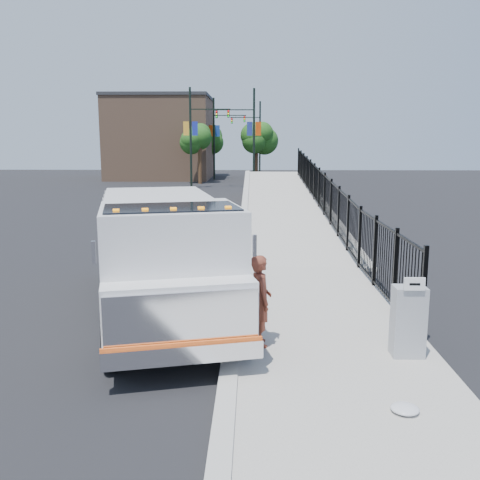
{
  "coord_description": "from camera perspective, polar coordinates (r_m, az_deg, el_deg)",
  "views": [
    {
      "loc": [
        0.38,
        -11.61,
        3.85
      ],
      "look_at": [
        0.05,
        2.0,
        1.31
      ],
      "focal_mm": 40.0,
      "sensor_mm": 36.0,
      "label": 1
    }
  ],
  "objects": [
    {
      "name": "arrow_sign",
      "position": [
        9.45,
        18.12,
        -4.48
      ],
      "size": [
        0.35,
        0.04,
        0.22
      ],
      "primitive_type": "cube",
      "color": "white",
      "rests_on": "utility_cabinet"
    },
    {
      "name": "worker",
      "position": [
        9.84,
        2.21,
        -6.46
      ],
      "size": [
        0.51,
        0.68,
        1.69
      ],
      "primitive_type": "imported",
      "rotation": [
        0.0,
        0.0,
        1.75
      ],
      "color": "brown",
      "rests_on": "sidewalk"
    },
    {
      "name": "truck",
      "position": [
        11.91,
        -8.2,
        -0.73
      ],
      "size": [
        4.36,
        8.35,
        2.73
      ],
      "rotation": [
        0.0,
        0.0,
        0.24
      ],
      "color": "black",
      "rests_on": "ground"
    },
    {
      "name": "sidewalk",
      "position": [
        10.45,
        9.97,
        -10.86
      ],
      "size": [
        3.55,
        12.0,
        0.12
      ],
      "primitive_type": "cube",
      "color": "#9E998E",
      "rests_on": "ground"
    },
    {
      "name": "iron_fence",
      "position": [
        24.01,
        8.96,
        3.38
      ],
      "size": [
        0.1,
        28.0,
        1.8
      ],
      "primitive_type": "cube",
      "color": "black",
      "rests_on": "ground"
    },
    {
      "name": "light_pole_1",
      "position": [
        44.39,
        1.09,
        11.22
      ],
      "size": [
        3.78,
        0.22,
        8.0
      ],
      "color": "black",
      "rests_on": "ground"
    },
    {
      "name": "debris",
      "position": [
        8.14,
        17.19,
        -16.81
      ],
      "size": [
        0.4,
        0.4,
        0.1
      ],
      "primitive_type": "ellipsoid",
      "color": "silver",
      "rests_on": "sidewalk"
    },
    {
      "name": "tree_0",
      "position": [
        48.69,
        -4.32,
        10.62
      ],
      "size": [
        2.32,
        2.32,
        5.16
      ],
      "color": "#382314",
      "rests_on": "ground"
    },
    {
      "name": "tree_2",
      "position": [
        59.75,
        -3.35,
        10.65
      ],
      "size": [
        3.02,
        3.02,
        5.51
      ],
      "color": "#382314",
      "rests_on": "ground"
    },
    {
      "name": "light_pole_3",
      "position": [
        58.97,
        1.84,
        11.06
      ],
      "size": [
        3.77,
        0.22,
        8.0
      ],
      "color": "black",
      "rests_on": "ground"
    },
    {
      "name": "ground",
      "position": [
        12.24,
        -0.48,
        -7.76
      ],
      "size": [
        120.0,
        120.0,
        0.0
      ],
      "primitive_type": "plane",
      "color": "black",
      "rests_on": "ground"
    },
    {
      "name": "utility_cabinet",
      "position": [
        9.86,
        17.5,
        -8.28
      ],
      "size": [
        0.55,
        0.4,
        1.25
      ],
      "primitive_type": "cube",
      "color": "gray",
      "rests_on": "sidewalk"
    },
    {
      "name": "light_pole_2",
      "position": [
        54.28,
        -2.46,
        11.09
      ],
      "size": [
        3.78,
        0.22,
        8.0
      ],
      "color": "black",
      "rests_on": "ground"
    },
    {
      "name": "building",
      "position": [
        56.4,
        -8.36,
        10.6
      ],
      "size": [
        10.0,
        10.0,
        8.0
      ],
      "primitive_type": "cube",
      "color": "#8C664C",
      "rests_on": "ground"
    },
    {
      "name": "light_pole_0",
      "position": [
        43.76,
        -4.89,
        11.2
      ],
      "size": [
        3.77,
        0.22,
        8.0
      ],
      "color": "black",
      "rests_on": "ground"
    },
    {
      "name": "curb",
      "position": [
        10.33,
        -0.84,
        -10.83
      ],
      "size": [
        0.3,
        12.0,
        0.16
      ],
      "primitive_type": "cube",
      "color": "#ADAAA3",
      "rests_on": "ground"
    },
    {
      "name": "tree_1",
      "position": [
        52.8,
        1.76,
        10.65
      ],
      "size": [
        2.49,
        2.49,
        5.25
      ],
      "color": "#382314",
      "rests_on": "ground"
    },
    {
      "name": "ramp",
      "position": [
        27.93,
        4.94,
        2.6
      ],
      "size": [
        3.95,
        24.06,
        3.19
      ],
      "primitive_type": "cube",
      "rotation": [
        0.06,
        0.0,
        0.0
      ],
      "color": "#9E998E",
      "rests_on": "ground"
    }
  ]
}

